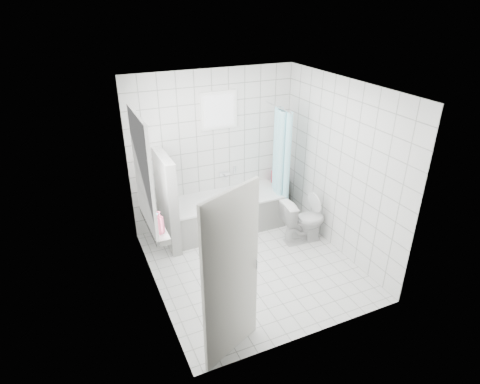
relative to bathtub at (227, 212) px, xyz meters
name	(u,v)px	position (x,y,z in m)	size (l,w,h in m)	color
ground	(252,264)	(-0.07, -1.12, -0.29)	(3.00, 3.00, 0.00)	white
ceiling	(255,87)	(-0.07, -1.12, 2.31)	(3.00, 3.00, 0.00)	white
wall_back	(214,150)	(-0.07, 0.38, 1.01)	(2.80, 0.02, 2.60)	white
wall_front	(317,242)	(-0.07, -2.62, 1.01)	(2.80, 0.02, 2.60)	white
wall_left	(149,206)	(-1.47, -1.12, 1.01)	(0.02, 3.00, 2.60)	white
wall_right	(339,169)	(1.33, -1.12, 1.01)	(0.02, 3.00, 2.60)	white
window_left	(145,173)	(-1.42, -0.82, 1.31)	(0.01, 0.90, 1.40)	white
window_back	(219,111)	(0.03, 0.33, 1.66)	(0.50, 0.01, 0.50)	white
window_sill	(154,224)	(-1.38, -0.82, 0.57)	(0.18, 1.02, 0.08)	white
door	(231,278)	(-0.95, -2.44, 0.71)	(0.04, 0.80, 2.00)	silver
bathtub	(227,212)	(0.00, 0.00, 0.00)	(1.89, 0.77, 0.58)	white
partition_wall	(167,201)	(-1.01, -0.05, 0.46)	(0.15, 0.85, 1.50)	white
tiled_ledge	(276,195)	(1.09, 0.25, -0.02)	(0.40, 0.24, 0.55)	white
toilet	(303,221)	(0.96, -0.86, 0.07)	(0.40, 0.70, 0.72)	white
curtain_rod	(278,107)	(0.88, -0.02, 1.71)	(0.02, 0.02, 0.80)	silver
shower_curtain	(279,163)	(0.88, -0.16, 0.81)	(0.14, 0.48, 1.78)	#52DFF2
tub_faucet	(224,174)	(0.10, 0.33, 0.56)	(0.18, 0.06, 0.06)	silver
sill_bottles	(155,214)	(-1.37, -0.86, 0.74)	(0.18, 0.77, 0.32)	#FF6388
ledge_bottles	(276,177)	(1.05, 0.24, 0.37)	(0.18, 0.19, 0.24)	green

